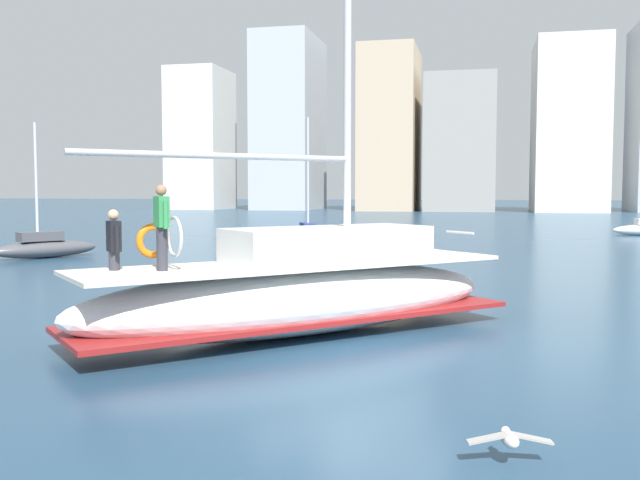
% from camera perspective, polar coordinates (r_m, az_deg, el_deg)
% --- Properties ---
extents(ground_plane, '(400.00, 400.00, 0.00)m').
position_cam_1_polar(ground_plane, '(13.91, 5.15, -8.29)').
color(ground_plane, navy).
extents(main_sailboat, '(8.51, 8.46, 11.62)m').
position_cam_1_polar(main_sailboat, '(14.76, -1.48, -4.01)').
color(main_sailboat, silver).
rests_on(main_sailboat, ground).
extents(moored_sloop_near, '(3.40, 4.48, 5.82)m').
position_cam_1_polar(moored_sloop_near, '(33.37, -20.99, -0.49)').
color(moored_sloop_near, '#4C4C51').
rests_on(moored_sloop_near, ground).
extents(moored_catamaran, '(2.65, 4.39, 6.97)m').
position_cam_1_polar(moored_catamaran, '(40.50, -1.03, 0.54)').
color(moored_catamaran, navy).
rests_on(moored_catamaran, ground).
extents(seagull, '(0.93, 0.48, 0.16)m').
position_cam_1_polar(seagull, '(8.29, 14.82, -15.00)').
color(seagull, silver).
rests_on(seagull, ground).
extents(waterfront_buildings, '(88.31, 17.54, 25.66)m').
position_cam_1_polar(waterfront_buildings, '(104.10, 10.91, 8.40)').
color(waterfront_buildings, silver).
rests_on(waterfront_buildings, ground).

